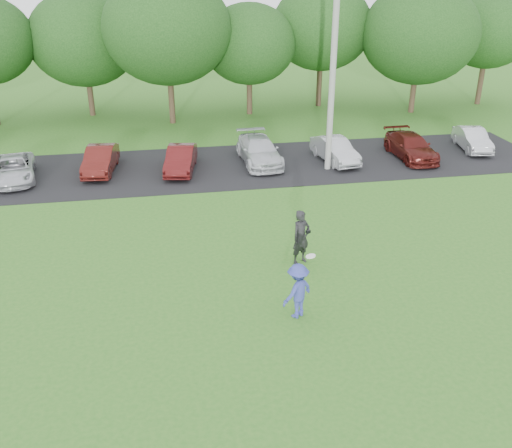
{
  "coord_description": "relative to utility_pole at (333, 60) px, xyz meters",
  "views": [
    {
      "loc": [
        -2.91,
        -13.07,
        9.16
      ],
      "look_at": [
        0.0,
        3.5,
        1.3
      ],
      "focal_mm": 40.0,
      "sensor_mm": 36.0,
      "label": 1
    }
  ],
  "objects": [
    {
      "name": "camera_bystander",
      "position": [
        -3.52,
        -8.76,
        -4.16
      ],
      "size": [
        0.8,
        0.7,
        1.85
      ],
      "color": "black",
      "rests_on": "ground"
    },
    {
      "name": "ground",
      "position": [
        -4.93,
        -11.79,
        -5.09
      ],
      "size": [
        100.0,
        100.0,
        0.0
      ],
      "primitive_type": "plane",
      "color": "#2E6D1F",
      "rests_on": "ground"
    },
    {
      "name": "parking_lot",
      "position": [
        -4.93,
        1.21,
        -5.07
      ],
      "size": [
        32.0,
        6.5,
        0.03
      ],
      "primitive_type": "cube",
      "color": "black",
      "rests_on": "ground"
    },
    {
      "name": "utility_pole",
      "position": [
        0.0,
        0.0,
        0.0
      ],
      "size": [
        0.28,
        0.28,
        10.17
      ],
      "primitive_type": "cylinder",
      "color": "gray",
      "rests_on": "ground"
    },
    {
      "name": "tree_row",
      "position": [
        -3.42,
        10.97,
        -0.18
      ],
      "size": [
        42.39,
        9.85,
        8.64
      ],
      "color": "#38281C",
      "rests_on": "ground"
    },
    {
      "name": "parked_cars",
      "position": [
        -5.72,
        1.18,
        -4.48
      ],
      "size": [
        28.17,
        4.73,
        1.24
      ],
      "color": "#A4A7AB",
      "rests_on": "parking_lot"
    },
    {
      "name": "frisbee_player",
      "position": [
        -4.37,
        -11.78,
        -4.27
      ],
      "size": [
        1.21,
        1.09,
        1.96
      ],
      "color": "#363E98",
      "rests_on": "ground"
    }
  ]
}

